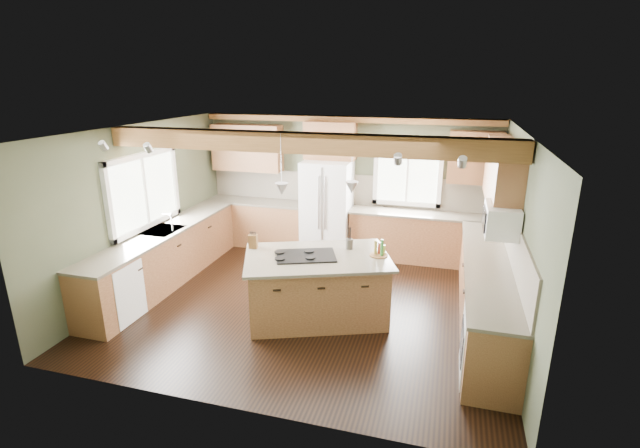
# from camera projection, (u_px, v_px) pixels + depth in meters

# --- Properties ---
(floor) EXTENTS (5.60, 5.60, 0.00)m
(floor) POSITION_uv_depth(u_px,v_px,m) (310.00, 302.00, 7.08)
(floor) COLOR black
(floor) RESTS_ON ground
(ceiling) EXTENTS (5.60, 5.60, 0.00)m
(ceiling) POSITION_uv_depth(u_px,v_px,m) (309.00, 130.00, 6.29)
(ceiling) COLOR silver
(ceiling) RESTS_ON wall_back
(wall_back) EXTENTS (5.60, 0.00, 5.60)m
(wall_back) POSITION_uv_depth(u_px,v_px,m) (347.00, 184.00, 8.98)
(wall_back) COLOR #424934
(wall_back) RESTS_ON ground
(wall_left) EXTENTS (0.00, 5.00, 5.00)m
(wall_left) POSITION_uv_depth(u_px,v_px,m) (142.00, 207.00, 7.41)
(wall_left) COLOR #424934
(wall_left) RESTS_ON ground
(wall_right) EXTENTS (0.00, 5.00, 5.00)m
(wall_right) POSITION_uv_depth(u_px,v_px,m) (517.00, 238.00, 5.96)
(wall_right) COLOR #424934
(wall_right) RESTS_ON ground
(ceiling_beam) EXTENTS (5.55, 0.26, 0.26)m
(ceiling_beam) POSITION_uv_depth(u_px,v_px,m) (300.00, 143.00, 5.99)
(ceiling_beam) COLOR brown
(ceiling_beam) RESTS_ON ceiling
(soffit_trim) EXTENTS (5.55, 0.20, 0.10)m
(soffit_trim) POSITION_uv_depth(u_px,v_px,m) (347.00, 119.00, 8.51)
(soffit_trim) COLOR brown
(soffit_trim) RESTS_ON ceiling
(backsplash_back) EXTENTS (5.58, 0.03, 0.58)m
(backsplash_back) POSITION_uv_depth(u_px,v_px,m) (347.00, 189.00, 8.99)
(backsplash_back) COLOR brown
(backsplash_back) RESTS_ON wall_back
(backsplash_right) EXTENTS (0.03, 3.70, 0.58)m
(backsplash_right) POSITION_uv_depth(u_px,v_px,m) (514.00, 243.00, 6.03)
(backsplash_right) COLOR brown
(backsplash_right) RESTS_ON wall_right
(base_cab_back_left) EXTENTS (2.02, 0.60, 0.88)m
(base_cab_back_left) POSITION_uv_depth(u_px,v_px,m) (257.00, 223.00, 9.43)
(base_cab_back_left) COLOR brown
(base_cab_back_left) RESTS_ON floor
(counter_back_left) EXTENTS (2.06, 0.64, 0.04)m
(counter_back_left) POSITION_uv_depth(u_px,v_px,m) (256.00, 202.00, 9.29)
(counter_back_left) COLOR #494336
(counter_back_left) RESTS_ON base_cab_back_left
(base_cab_back_right) EXTENTS (2.62, 0.60, 0.88)m
(base_cab_back_right) POSITION_uv_depth(u_px,v_px,m) (421.00, 238.00, 8.58)
(base_cab_back_right) COLOR brown
(base_cab_back_right) RESTS_ON floor
(counter_back_right) EXTENTS (2.66, 0.64, 0.04)m
(counter_back_right) POSITION_uv_depth(u_px,v_px,m) (423.00, 214.00, 8.44)
(counter_back_right) COLOR #494336
(counter_back_right) RESTS_ON base_cab_back_right
(base_cab_left) EXTENTS (0.60, 3.70, 0.88)m
(base_cab_left) POSITION_uv_depth(u_px,v_px,m) (166.00, 257.00, 7.64)
(base_cab_left) COLOR brown
(base_cab_left) RESTS_ON floor
(counter_left) EXTENTS (0.64, 3.74, 0.04)m
(counter_left) POSITION_uv_depth(u_px,v_px,m) (163.00, 231.00, 7.50)
(counter_left) COLOR #494336
(counter_left) RESTS_ON base_cab_left
(base_cab_right) EXTENTS (0.60, 3.70, 0.88)m
(base_cab_right) POSITION_uv_depth(u_px,v_px,m) (485.00, 294.00, 6.34)
(base_cab_right) COLOR brown
(base_cab_right) RESTS_ON floor
(counter_right) EXTENTS (0.64, 3.74, 0.04)m
(counter_right) POSITION_uv_depth(u_px,v_px,m) (489.00, 263.00, 6.20)
(counter_right) COLOR #494336
(counter_right) RESTS_ON base_cab_right
(upper_cab_back_left) EXTENTS (1.40, 0.35, 0.90)m
(upper_cab_back_left) POSITION_uv_depth(u_px,v_px,m) (247.00, 148.00, 9.14)
(upper_cab_back_left) COLOR brown
(upper_cab_back_left) RESTS_ON wall_back
(upper_cab_over_fridge) EXTENTS (0.96, 0.35, 0.70)m
(upper_cab_over_fridge) POSITION_uv_depth(u_px,v_px,m) (330.00, 141.00, 8.64)
(upper_cab_over_fridge) COLOR brown
(upper_cab_over_fridge) RESTS_ON wall_back
(upper_cab_right) EXTENTS (0.35, 2.20, 0.90)m
(upper_cab_right) POSITION_uv_depth(u_px,v_px,m) (502.00, 174.00, 6.63)
(upper_cab_right) COLOR brown
(upper_cab_right) RESTS_ON wall_right
(upper_cab_back_corner) EXTENTS (0.90, 0.35, 0.90)m
(upper_cab_back_corner) POSITION_uv_depth(u_px,v_px,m) (475.00, 158.00, 8.02)
(upper_cab_back_corner) COLOR brown
(upper_cab_back_corner) RESTS_ON wall_back
(window_left) EXTENTS (0.04, 1.60, 1.05)m
(window_left) POSITION_uv_depth(u_px,v_px,m) (144.00, 191.00, 7.38)
(window_left) COLOR white
(window_left) RESTS_ON wall_left
(window_back) EXTENTS (1.10, 0.04, 1.00)m
(window_back) POSITION_uv_depth(u_px,v_px,m) (408.00, 175.00, 8.59)
(window_back) COLOR white
(window_back) RESTS_ON wall_back
(sink) EXTENTS (0.50, 0.65, 0.03)m
(sink) POSITION_uv_depth(u_px,v_px,m) (163.00, 231.00, 7.50)
(sink) COLOR #262628
(sink) RESTS_ON counter_left
(faucet) EXTENTS (0.02, 0.02, 0.28)m
(faucet) POSITION_uv_depth(u_px,v_px,m) (172.00, 223.00, 7.41)
(faucet) COLOR #B2B2B7
(faucet) RESTS_ON sink
(dishwasher) EXTENTS (0.60, 0.60, 0.84)m
(dishwasher) POSITION_uv_depth(u_px,v_px,m) (113.00, 291.00, 6.45)
(dishwasher) COLOR white
(dishwasher) RESTS_ON floor
(oven) EXTENTS (0.60, 0.72, 0.84)m
(oven) POSITION_uv_depth(u_px,v_px,m) (490.00, 345.00, 5.15)
(oven) COLOR white
(oven) RESTS_ON floor
(microwave) EXTENTS (0.40, 0.70, 0.38)m
(microwave) POSITION_uv_depth(u_px,v_px,m) (501.00, 219.00, 5.89)
(microwave) COLOR white
(microwave) RESTS_ON wall_right
(pendant_left) EXTENTS (0.18, 0.18, 0.16)m
(pendant_left) POSITION_uv_depth(u_px,v_px,m) (282.00, 189.00, 6.07)
(pendant_left) COLOR #B2B2B7
(pendant_left) RESTS_ON ceiling
(pendant_right) EXTENTS (0.18, 0.18, 0.16)m
(pendant_right) POSITION_uv_depth(u_px,v_px,m) (352.00, 187.00, 6.15)
(pendant_right) COLOR #B2B2B7
(pendant_right) RESTS_ON ceiling
(refrigerator) EXTENTS (0.90, 0.74, 1.80)m
(refrigerator) POSITION_uv_depth(u_px,v_px,m) (327.00, 208.00, 8.83)
(refrigerator) COLOR silver
(refrigerator) RESTS_ON floor
(island) EXTENTS (2.14, 1.73, 0.88)m
(island) POSITION_uv_depth(u_px,v_px,m) (317.00, 288.00, 6.54)
(island) COLOR brown
(island) RESTS_ON floor
(island_top) EXTENTS (2.30, 1.89, 0.04)m
(island_top) POSITION_uv_depth(u_px,v_px,m) (317.00, 257.00, 6.41)
(island_top) COLOR #494336
(island_top) RESTS_ON island
(cooktop) EXTENTS (0.94, 0.79, 0.02)m
(cooktop) POSITION_uv_depth(u_px,v_px,m) (306.00, 256.00, 6.38)
(cooktop) COLOR black
(cooktop) RESTS_ON island_top
(knife_block) EXTENTS (0.13, 0.11, 0.20)m
(knife_block) POSITION_uv_depth(u_px,v_px,m) (253.00, 241.00, 6.67)
(knife_block) COLOR brown
(knife_block) RESTS_ON island_top
(utensil_crock) EXTENTS (0.15, 0.15, 0.15)m
(utensil_crock) POSITION_uv_depth(u_px,v_px,m) (349.00, 244.00, 6.65)
(utensil_crock) COLOR #474139
(utensil_crock) RESTS_ON island_top
(bottle_tray) EXTENTS (0.36, 0.36, 0.23)m
(bottle_tray) POSITION_uv_depth(u_px,v_px,m) (379.00, 248.00, 6.37)
(bottle_tray) COLOR brown
(bottle_tray) RESTS_ON island_top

